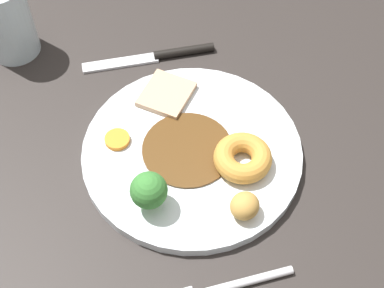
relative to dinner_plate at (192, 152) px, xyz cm
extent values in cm
cube|color=#2B2623|center=(3.95, -2.78, -2.50)|extent=(120.00, 84.00, 3.60)
cylinder|color=white|center=(0.00, 0.00, 0.00)|extent=(26.59, 26.59, 1.40)
cylinder|color=#563819|center=(0.04, 0.55, 0.85)|extent=(10.97, 10.97, 0.30)
cube|color=tan|center=(8.92, 0.52, 1.10)|extent=(8.67, 8.64, 0.80)
torus|color=#C68938|center=(-3.87, -4.94, 1.91)|extent=(6.88, 6.88, 2.42)
ellipsoid|color=#BC8C42|center=(-9.96, -2.33, 2.09)|extent=(4.55, 4.62, 2.78)
cylinder|color=orange|center=(3.95, 8.25, 1.01)|extent=(3.05, 3.05, 0.62)
cylinder|color=#8CB766|center=(-5.70, 6.80, 1.44)|extent=(1.26, 1.26, 1.48)
sphere|color=#387A33|center=(-5.70, 6.80, 3.64)|extent=(4.17, 4.17, 4.17)
cylinder|color=silver|center=(-17.29, -0.65, -0.25)|extent=(1.42, 9.54, 0.90)
cylinder|color=black|center=(16.76, -4.34, -0.10)|extent=(2.11, 8.58, 1.20)
cube|color=silver|center=(17.73, 4.61, -0.50)|extent=(2.82, 10.62, 0.40)
cylinder|color=silver|center=(25.16, 17.97, 4.70)|extent=(6.91, 6.91, 10.80)
camera|label=1|loc=(-35.90, 11.83, 54.61)|focal=51.20mm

